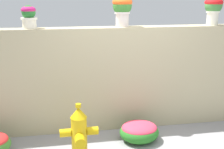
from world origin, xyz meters
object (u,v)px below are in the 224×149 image
object	(u,v)px
potted_plant_3	(213,7)
fire_hydrant	(79,135)
potted_plant_1	(29,15)
flower_bush_right	(139,131)
potted_plant_2	(122,7)

from	to	relation	value
potted_plant_3	fire_hydrant	world-z (taller)	potted_plant_3
fire_hydrant	potted_plant_3	bearing A→B (deg)	22.96
potted_plant_1	flower_bush_right	size ratio (longest dim) A/B	0.56
potted_plant_1	potted_plant_3	world-z (taller)	potted_plant_3
potted_plant_1	fire_hydrant	bearing A→B (deg)	-57.30
potted_plant_3	flower_bush_right	distance (m)	2.35
potted_plant_2	fire_hydrant	world-z (taller)	potted_plant_2
potted_plant_2	fire_hydrant	size ratio (longest dim) A/B	0.59
potted_plant_3	fire_hydrant	bearing A→B (deg)	-157.04
fire_hydrant	potted_plant_1	bearing A→B (deg)	122.70
potted_plant_1	potted_plant_2	size ratio (longest dim) A/B	0.72
potted_plant_2	flower_bush_right	size ratio (longest dim) A/B	0.78
flower_bush_right	fire_hydrant	bearing A→B (deg)	-157.42
potted_plant_3	flower_bush_right	xyz separation A→B (m)	(-1.36, -0.59, -1.82)
fire_hydrant	flower_bush_right	world-z (taller)	fire_hydrant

